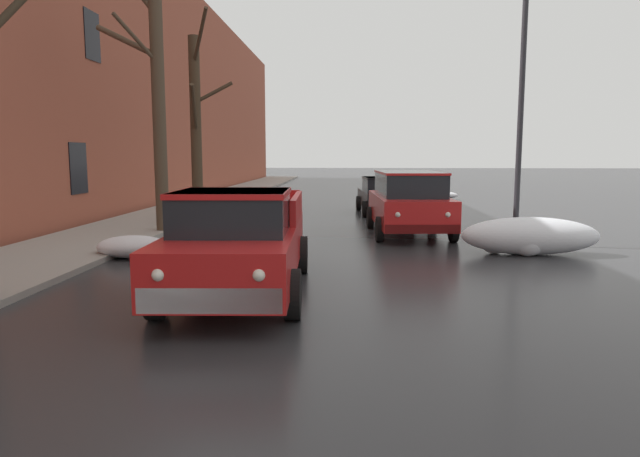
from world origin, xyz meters
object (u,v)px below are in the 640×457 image
object	(u,v)px
bare_tree_far_down_block	(196,125)
sedan_black_parked_kerbside_mid	(384,194)
bare_tree_mid_block	(156,95)
pickup_truck_red_approaching_near_lane	(239,241)
suv_red_parked_kerbside_close	(409,200)
street_lamp_post	(521,106)

from	to	relation	value
bare_tree_far_down_block	sedan_black_parked_kerbside_mid	bearing A→B (deg)	19.65
sedan_black_parked_kerbside_mid	bare_tree_mid_block	bearing A→B (deg)	-138.09
bare_tree_far_down_block	sedan_black_parked_kerbside_mid	world-z (taller)	bare_tree_far_down_block
bare_tree_far_down_block	sedan_black_parked_kerbside_mid	size ratio (longest dim) A/B	1.69
pickup_truck_red_approaching_near_lane	suv_red_parked_kerbside_close	xyz separation A→B (m)	(3.52, 7.27, 0.11)
suv_red_parked_kerbside_close	sedan_black_parked_kerbside_mid	distance (m)	5.96
pickup_truck_red_approaching_near_lane	suv_red_parked_kerbside_close	size ratio (longest dim) A/B	1.14
sedan_black_parked_kerbside_mid	street_lamp_post	xyz separation A→B (m)	(2.87, -7.82, 2.74)
sedan_black_parked_kerbside_mid	suv_red_parked_kerbside_close	bearing A→B (deg)	-86.69
bare_tree_mid_block	suv_red_parked_kerbside_close	size ratio (longest dim) A/B	1.63
bare_tree_far_down_block	street_lamp_post	size ratio (longest dim) A/B	1.11
bare_tree_mid_block	suv_red_parked_kerbside_close	world-z (taller)	bare_tree_mid_block
bare_tree_far_down_block	sedan_black_parked_kerbside_mid	distance (m)	7.64
bare_tree_mid_block	suv_red_parked_kerbside_close	xyz separation A→B (m)	(7.23, 0.23, -2.99)
suv_red_parked_kerbside_close	sedan_black_parked_kerbside_mid	world-z (taller)	suv_red_parked_kerbside_close
street_lamp_post	suv_red_parked_kerbside_close	bearing A→B (deg)	143.42
pickup_truck_red_approaching_near_lane	sedan_black_parked_kerbside_mid	size ratio (longest dim) A/B	1.31
bare_tree_far_down_block	suv_red_parked_kerbside_close	bearing A→B (deg)	-26.43
bare_tree_mid_block	bare_tree_far_down_block	size ratio (longest dim) A/B	1.11
bare_tree_mid_block	bare_tree_far_down_block	xyz separation A→B (m)	(0.13, 3.77, -0.63)
sedan_black_parked_kerbside_mid	pickup_truck_red_approaching_near_lane	bearing A→B (deg)	-103.52
pickup_truck_red_approaching_near_lane	street_lamp_post	world-z (taller)	street_lamp_post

